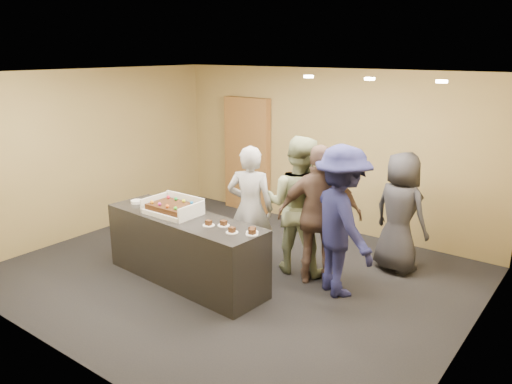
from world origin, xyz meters
TOP-DOWN VIEW (x-y plane):
  - room at (0.00, 0.00)m, footprint 6.04×6.00m
  - serving_counter at (-0.41, -0.53)m, footprint 2.44×0.86m
  - storage_cabinet at (-1.64, 2.41)m, footprint 0.97×0.15m
  - cake_box at (-0.61, -0.50)m, footprint 0.71×0.49m
  - sheet_cake at (-0.61, -0.53)m, footprint 0.61×0.42m
  - plate_stack at (-1.36, -0.50)m, footprint 0.16×0.16m
  - slice_a at (0.08, -0.59)m, footprint 0.15×0.15m
  - slice_b at (0.24, -0.48)m, footprint 0.15×0.15m
  - slice_c at (0.47, -0.61)m, footprint 0.15×0.15m
  - slice_d at (0.66, -0.46)m, footprint 0.15×0.15m
  - slice_e at (0.70, -0.51)m, footprint 0.15×0.15m
  - person_server_grey at (0.05, 0.30)m, footprint 0.76×0.65m
  - person_sage_man at (0.60, 0.65)m, footprint 1.07×0.91m
  - person_navy_man at (1.39, 0.39)m, footprint 1.42×1.26m
  - person_brown_extra at (1.02, 0.51)m, footprint 1.16×0.93m
  - person_dark_suit at (1.72, 1.50)m, footprint 0.94×0.74m
  - ceiling_spotlights at (1.60, 0.50)m, footprint 1.72×0.12m

SIDE VIEW (x-z plane):
  - serving_counter at x=-0.41m, z-range 0.00..0.90m
  - person_dark_suit at x=1.72m, z-range 0.00..1.68m
  - person_server_grey at x=0.05m, z-range 0.00..1.76m
  - plate_stack at x=-1.36m, z-range 0.90..0.94m
  - slice_a at x=0.08m, z-range 0.89..0.96m
  - slice_b at x=0.24m, z-range 0.89..0.96m
  - slice_c at x=0.47m, z-range 0.89..0.96m
  - slice_d at x=0.66m, z-range 0.89..0.96m
  - slice_e at x=0.70m, z-range 0.89..0.96m
  - person_brown_extra at x=1.02m, z-range 0.00..1.85m
  - cake_box at x=-0.61m, z-range 0.84..1.05m
  - person_sage_man at x=0.60m, z-range 0.00..1.90m
  - person_navy_man at x=1.39m, z-range 0.00..1.91m
  - sheet_cake at x=-0.61m, z-range 0.94..1.06m
  - storage_cabinet at x=-1.64m, z-range 0.00..2.14m
  - room at x=0.00m, z-range 0.00..2.70m
  - ceiling_spotlights at x=1.60m, z-range 2.66..2.69m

